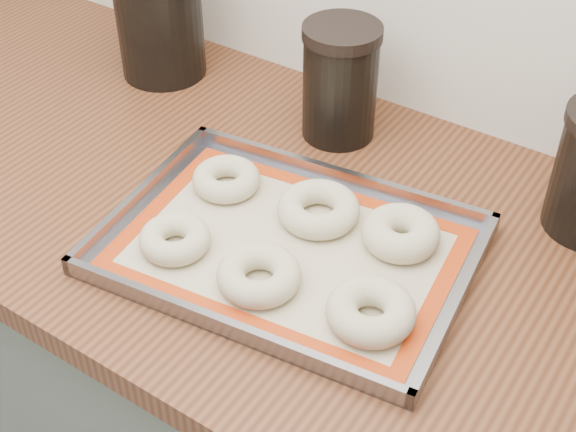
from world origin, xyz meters
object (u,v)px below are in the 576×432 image
Objects in this scene: bagel_front_right at (371,311)px; bagel_back_mid at (318,209)px; bagel_front_mid at (259,275)px; canister_left at (158,7)px; baking_tray at (288,248)px; bagel_back_right at (401,233)px; canister_mid at (340,82)px; bagel_back_left at (226,179)px; bagel_front_left at (175,239)px.

bagel_back_mid is (-0.15, 0.12, -0.00)m from bagel_front_right.
bagel_front_mid is 0.57m from canister_left.
bagel_front_right is at bearing -19.21° from baking_tray.
canister_left is at bearing 156.07° from bagel_back_mid.
bagel_front_mid is at bearing -123.64° from bagel_back_right.
baking_tray is 0.52m from canister_left.
canister_mid is (-0.10, 0.34, 0.07)m from bagel_front_mid.
bagel_back_left is 0.26m from bagel_back_right.
bagel_front_right is at bearing -53.53° from canister_mid.
bagel_back_left is 0.14m from bagel_back_mid.
bagel_back_mid is (0.14, 0.01, 0.00)m from bagel_back_left.
bagel_front_right reaches higher than bagel_front_left.
bagel_front_left is at bearing -144.67° from bagel_back_right.
bagel_front_left is 0.89× the size of bagel_front_mid.
bagel_front_right is 0.67m from canister_left.
bagel_front_left is (-0.12, -0.08, 0.01)m from baking_tray.
bagel_front_right is 0.58× the size of canister_mid.
bagel_back_left is at bearing 159.42° from bagel_front_right.
canister_left reaches higher than baking_tray.
bagel_front_mid is at bearing -37.54° from canister_left.
canister_left is (-0.43, 0.26, 0.11)m from baking_tray.
bagel_back_mid reaches higher than bagel_back_left.
bagel_front_right reaches higher than baking_tray.
canister_left reaches higher than bagel_front_right.
baking_tray is at bearing -71.93° from canister_mid.
canister_left reaches higher than canister_mid.
bagel_front_right is 0.14m from bagel_back_right.
bagel_back_mid is (-0.01, 0.15, 0.00)m from bagel_front_mid.
bagel_front_mid is (0.01, -0.07, 0.02)m from baking_tray.
bagel_back_right reaches higher than bagel_front_right.
baking_tray is 4.80× the size of bagel_front_mid.
bagel_front_mid is 0.58× the size of canister_mid.
bagel_front_right is 0.19m from bagel_back_mid.
bagel_front_right is 0.41m from canister_mid.
bagel_front_right is at bearing 5.77° from bagel_front_left.
bagel_front_left is 0.48m from canister_left.
canister_mid is at bearing 105.53° from bagel_front_mid.
bagel_back_right is at bearing 37.23° from baking_tray.
bagel_front_left is at bearing -47.73° from canister_left.
bagel_back_right is (0.12, 0.09, 0.02)m from baking_tray.
bagel_front_left is at bearing -146.58° from baking_tray.
bagel_back_mid is at bearing 92.79° from bagel_front_mid.
bagel_back_right is at bearing 103.94° from bagel_front_right.
canister_mid is (0.05, 0.21, 0.07)m from bagel_back_left.
bagel_front_mid is 1.03× the size of bagel_back_right.
baking_tray is 0.15m from bagel_back_left.
bagel_back_left is (-0.15, 0.13, -0.00)m from bagel_front_mid.
bagel_back_right is (0.11, 0.02, 0.00)m from bagel_back_mid.
bagel_back_left is at bearing -173.35° from bagel_back_right.
bagel_front_right is 0.31m from bagel_back_left.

